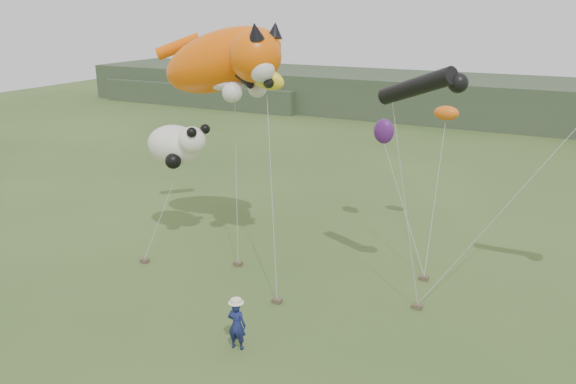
{
  "coord_description": "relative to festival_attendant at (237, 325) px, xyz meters",
  "views": [
    {
      "loc": [
        7.94,
        -13.55,
        10.53
      ],
      "look_at": [
        -0.33,
        3.0,
        4.5
      ],
      "focal_mm": 35.0,
      "sensor_mm": 36.0,
      "label": 1
    }
  ],
  "objects": [
    {
      "name": "fish_kite",
      "position": [
        -2.45,
        5.96,
        7.16
      ],
      "size": [
        2.51,
        1.66,
        1.37
      ],
      "color": "yellow",
      "rests_on": "ground"
    },
    {
      "name": "headland",
      "position": [
        -2.49,
        44.8,
        1.08
      ],
      "size": [
        90.0,
        13.0,
        4.0
      ],
      "color": "#2D3D28",
      "rests_on": "ground"
    },
    {
      "name": "tube_kites",
      "position": [
        6.85,
        6.39,
        7.34
      ],
      "size": [
        10.25,
        3.54,
        1.62
      ],
      "color": "black",
      "rests_on": "ground"
    },
    {
      "name": "sandbag_anchors",
      "position": [
        -0.31,
        5.0,
        -0.76
      ],
      "size": [
        12.0,
        4.63,
        0.17
      ],
      "color": "brown",
      "rests_on": "ground"
    },
    {
      "name": "ground",
      "position": [
        0.62,
        0.11,
        -0.85
      ],
      "size": [
        120.0,
        120.0,
        0.0
      ],
      "primitive_type": "plane",
      "color": "#385123",
      "rests_on": "ground"
    },
    {
      "name": "misc_kites",
      "position": [
        2.15,
        11.82,
        4.67
      ],
      "size": [
        3.65,
        1.49,
        1.84
      ],
      "color": "orange",
      "rests_on": "ground"
    },
    {
      "name": "festival_attendant",
      "position": [
        0.0,
        0.0,
        0.0
      ],
      "size": [
        0.66,
        0.48,
        1.69
      ],
      "primitive_type": "imported",
      "rotation": [
        0.0,
        0.0,
        3.26
      ],
      "color": "navy",
      "rests_on": "ground"
    },
    {
      "name": "panda_kite",
      "position": [
        -6.81,
        6.22,
        3.93
      ],
      "size": [
        3.16,
        2.05,
        1.97
      ],
      "color": "white",
      "rests_on": "ground"
    },
    {
      "name": "cat_kite",
      "position": [
        -4.23,
        6.69,
        7.66
      ],
      "size": [
        7.26,
        3.89,
        3.96
      ],
      "color": "#F35C04",
      "rests_on": "ground"
    }
  ]
}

